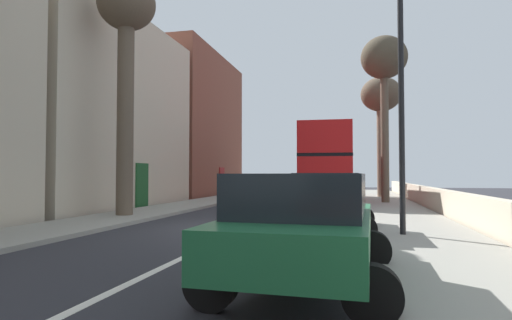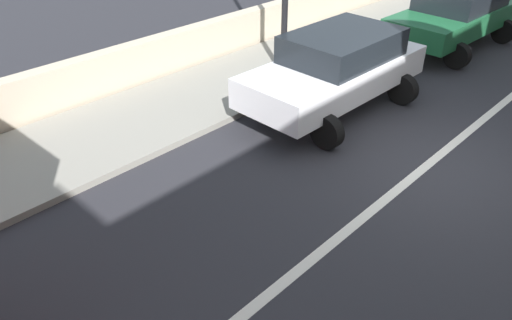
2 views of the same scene
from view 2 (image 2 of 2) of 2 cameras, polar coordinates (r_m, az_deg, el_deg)
The scene contains 6 objects.
ground_plane at distance 9.11m, azimuth 19.49°, elevation -0.34°, with size 84.00×84.00×0.00m, color #28282D.
road_centre_line at distance 9.11m, azimuth 19.50°, elevation -0.32°, with size 0.16×54.00×0.01m, color silver.
sidewalk_right at distance 11.58m, azimuth -2.46°, elevation 9.05°, with size 2.60×60.00×0.12m, color gray.
boundary_wall_right at distance 12.51m, azimuth -7.57°, elevation 12.79°, with size 0.36×54.00×1.00m, color beige.
parked_car_white_right_1 at distance 10.19m, azimuth 9.28°, elevation 10.53°, with size 2.44×4.22×1.61m.
parked_car_green_right_3 at distance 14.75m, azimuth 22.13°, elevation 15.48°, with size 2.54×4.43×1.58m.
Camera 2 is at (-2.81, 7.31, 4.66)m, focal length 34.55 mm.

